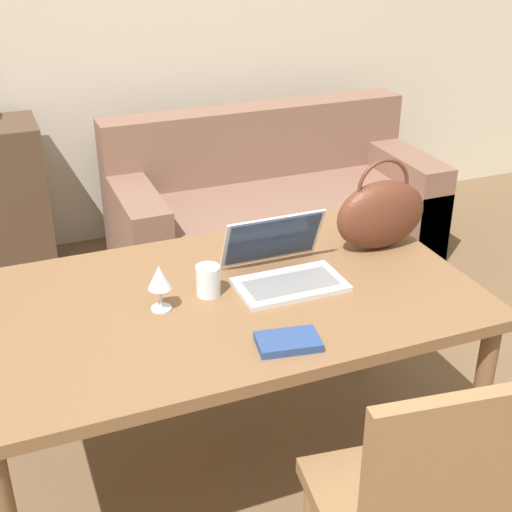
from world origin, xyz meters
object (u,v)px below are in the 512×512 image
(couch, at_px, (273,211))
(handbag, at_px, (381,214))
(wine_glass, at_px, (159,279))
(laptop, at_px, (282,263))
(chair, at_px, (417,506))
(drinking_glass, at_px, (208,280))

(couch, distance_m, handbag, 1.52)
(couch, relative_size, wine_glass, 11.81)
(laptop, height_order, handbag, handbag)
(chair, height_order, handbag, handbag)
(chair, height_order, laptop, chair)
(couch, xyz_separation_m, handbag, (-0.18, -1.40, 0.58))
(laptop, xyz_separation_m, wine_glass, (-0.42, -0.05, 0.05))
(handbag, bearing_deg, chair, -113.97)
(handbag, bearing_deg, couch, 82.50)
(drinking_glass, bearing_deg, wine_glass, -168.47)
(couch, bearing_deg, chair, -104.36)
(chair, relative_size, laptop, 2.69)
(laptop, bearing_deg, drinking_glass, -176.48)
(couch, distance_m, wine_glass, 1.91)
(chair, relative_size, wine_glass, 6.27)
(laptop, bearing_deg, wine_glass, -173.36)
(handbag, bearing_deg, laptop, -169.28)
(laptop, xyz_separation_m, drinking_glass, (-0.26, -0.02, -0.01))
(drinking_glass, bearing_deg, couch, 60.04)
(laptop, relative_size, drinking_glass, 3.50)
(chair, relative_size, couch, 0.53)
(chair, xyz_separation_m, drinking_glass, (-0.27, 0.82, 0.27))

